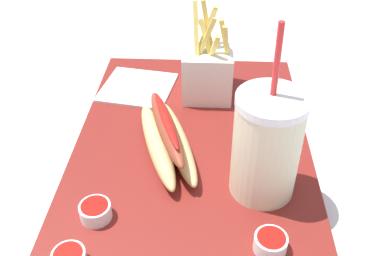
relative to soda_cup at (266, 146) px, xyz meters
The scene contains 8 objects.
ground_plane 0.16m from the soda_cup, 48.71° to the left, with size 2.40×2.40×0.02m, color silver.
food_tray 0.15m from the soda_cup, 48.71° to the left, with size 0.50×0.33×0.02m, color maroon.
soda_cup is the anchor object (origin of this frame).
fries_basket 0.23m from the soda_cup, 18.20° to the left, with size 0.09×0.08×0.16m.
hot_dog_1 0.15m from the soda_cup, 62.98° to the left, with size 0.19×0.11×0.06m.
ketchup_cup_1 0.11m from the soda_cup, behind, with size 0.04×0.04×0.02m.
ketchup_cup_3 0.21m from the soda_cup, 106.42° to the left, with size 0.04×0.04×0.02m.
napkin_stack 0.30m from the soda_cup, 40.37° to the left, with size 0.11×0.11×0.00m, color white.
Camera 1 is at (-0.47, -0.02, 0.41)m, focal length 40.11 mm.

